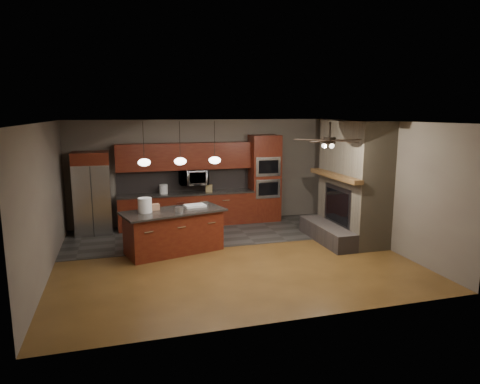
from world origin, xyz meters
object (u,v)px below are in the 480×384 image
object	(u,v)px
oven_tower	(265,178)
paint_tray	(195,206)
refrigerator	(92,193)
paint_can	(179,210)
cardboard_box	(154,207)
white_bucket	(145,205)
microwave	(193,177)
counter_bucket	(164,189)
kitchen_island	(174,231)
counter_box	(209,188)

from	to	relation	value
oven_tower	paint_tray	distance (m)	2.94
refrigerator	paint_can	bearing A→B (deg)	-50.43
paint_can	cardboard_box	distance (m)	0.60
white_bucket	paint_can	world-z (taller)	white_bucket
microwave	paint_can	bearing A→B (deg)	-107.01
oven_tower	counter_bucket	bearing A→B (deg)	179.85
kitchen_island	paint_tray	world-z (taller)	paint_tray
oven_tower	cardboard_box	bearing A→B (deg)	-148.78
paint_tray	microwave	bearing A→B (deg)	73.02
microwave	kitchen_island	size ratio (longest dim) A/B	0.32
kitchen_island	microwave	bearing A→B (deg)	54.15
oven_tower	counter_box	distance (m)	1.59
microwave	cardboard_box	bearing A→B (deg)	-121.17
white_bucket	cardboard_box	bearing A→B (deg)	41.10
cardboard_box	paint_tray	bearing A→B (deg)	-5.16
paint_can	cardboard_box	xyz separation A→B (m)	(-0.48, 0.36, 0.01)
paint_can	oven_tower	bearing A→B (deg)	40.35
oven_tower	paint_tray	size ratio (longest dim) A/B	5.24
microwave	counter_box	size ratio (longest dim) A/B	3.79
microwave	paint_tray	xyz separation A→B (m)	(-0.31, -1.89, -0.36)
oven_tower	counter_bucket	size ratio (longest dim) A/B	9.81
oven_tower	paint_can	bearing A→B (deg)	-139.65
white_bucket	refrigerator	bearing A→B (deg)	119.34
paint_tray	cardboard_box	distance (m)	0.90
refrigerator	white_bucket	size ratio (longest dim) A/B	6.61
refrigerator	paint_tray	bearing A→B (deg)	-38.12
white_bucket	cardboard_box	size ratio (longest dim) A/B	1.52
refrigerator	paint_tray	distance (m)	2.85
kitchen_island	white_bucket	size ratio (longest dim) A/B	7.51
oven_tower	white_bucket	bearing A→B (deg)	-148.10
cardboard_box	white_bucket	bearing A→B (deg)	-149.92
microwave	kitchen_island	bearing A→B (deg)	-110.86
refrigerator	white_bucket	world-z (taller)	refrigerator
oven_tower	paint_tray	bearing A→B (deg)	-141.22
refrigerator	kitchen_island	bearing A→B (deg)	-49.23
refrigerator	cardboard_box	size ratio (longest dim) A/B	10.05
cardboard_box	microwave	bearing A→B (deg)	47.81
white_bucket	paint_tray	distance (m)	1.14
oven_tower	counter_bucket	xyz separation A→B (m)	(-2.77, 0.01, -0.17)
paint_tray	cardboard_box	world-z (taller)	cardboard_box
white_bucket	paint_can	bearing A→B (deg)	-14.94
kitchen_island	counter_bucket	distance (m)	2.16
kitchen_island	cardboard_box	xyz separation A→B (m)	(-0.38, 0.16, 0.52)
refrigerator	counter_box	xyz separation A→B (m)	(2.94, 0.03, -0.03)
paint_can	cardboard_box	world-z (taller)	cardboard_box
microwave	paint_can	distance (m)	2.47
cardboard_box	counter_box	world-z (taller)	counter_box
counter_bucket	oven_tower	bearing A→B (deg)	-0.15
microwave	kitchen_island	distance (m)	2.44
white_bucket	paint_tray	size ratio (longest dim) A/B	0.68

